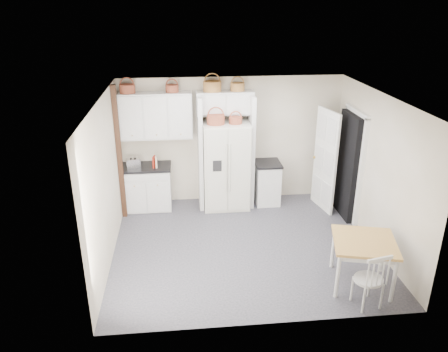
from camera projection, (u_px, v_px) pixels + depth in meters
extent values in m
plane|color=#292930|center=(244.00, 245.00, 7.65)|extent=(4.50, 4.50, 0.00)
plane|color=white|center=(247.00, 98.00, 6.67)|extent=(4.50, 4.50, 0.00)
plane|color=tan|center=(231.00, 140.00, 9.00)|extent=(4.50, 0.00, 4.50)
plane|color=tan|center=(106.00, 182.00, 6.95)|extent=(0.00, 4.00, 4.00)
plane|color=tan|center=(377.00, 172.00, 7.37)|extent=(0.00, 4.00, 4.00)
cube|color=silver|center=(226.00, 165.00, 8.81)|extent=(0.92, 0.74, 1.78)
cube|color=silver|center=(148.00, 188.00, 8.89)|extent=(0.94, 0.59, 0.87)
cube|color=silver|center=(267.00, 183.00, 9.12)|extent=(0.48, 0.58, 0.85)
cube|color=#AB6F39|center=(362.00, 262.00, 6.50)|extent=(1.08, 1.08, 0.74)
cube|color=silver|center=(369.00, 279.00, 6.02)|extent=(0.48, 0.45, 0.85)
cube|color=black|center=(146.00, 167.00, 8.71)|extent=(0.98, 0.63, 0.04)
cube|color=black|center=(268.00, 163.00, 8.95)|extent=(0.52, 0.62, 0.04)
cube|color=silver|center=(133.00, 163.00, 8.59)|extent=(0.30, 0.21, 0.19)
cube|color=maroon|center=(154.00, 162.00, 8.60)|extent=(0.06, 0.15, 0.23)
cube|color=beige|center=(156.00, 162.00, 8.61)|extent=(0.05, 0.15, 0.22)
cylinder|color=brown|center=(127.00, 89.00, 8.22)|extent=(0.29, 0.29, 0.17)
cylinder|color=brown|center=(172.00, 88.00, 8.31)|extent=(0.25, 0.25, 0.14)
cylinder|color=brown|center=(212.00, 86.00, 8.37)|extent=(0.35, 0.35, 0.20)
cylinder|color=brown|center=(237.00, 87.00, 8.42)|extent=(0.28, 0.28, 0.16)
cylinder|color=brown|center=(216.00, 120.00, 8.33)|extent=(0.34, 0.34, 0.18)
cylinder|color=brown|center=(236.00, 120.00, 8.38)|extent=(0.25, 0.25, 0.14)
cube|color=silver|center=(156.00, 116.00, 8.47)|extent=(1.40, 0.34, 0.90)
cube|color=silver|center=(225.00, 103.00, 8.52)|extent=(1.12, 0.34, 0.45)
cube|color=silver|center=(200.00, 153.00, 8.72)|extent=(0.08, 0.60, 2.30)
cube|color=silver|center=(251.00, 151.00, 8.82)|extent=(0.08, 0.60, 2.30)
cube|color=#422214|center=(119.00, 154.00, 8.19)|extent=(0.09, 0.09, 2.60)
cube|color=black|center=(349.00, 166.00, 8.39)|extent=(0.18, 0.85, 2.05)
cube|color=white|center=(325.00, 161.00, 8.66)|extent=(0.21, 0.79, 2.05)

